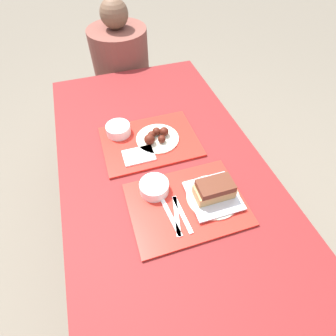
% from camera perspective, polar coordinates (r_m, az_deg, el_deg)
% --- Properties ---
extents(ground_plane, '(12.00, 12.00, 0.00)m').
position_cam_1_polar(ground_plane, '(1.78, -0.53, -15.61)').
color(ground_plane, '#706656').
extents(picnic_table, '(0.89, 1.71, 0.74)m').
position_cam_1_polar(picnic_table, '(1.22, -0.75, -2.82)').
color(picnic_table, maroon).
rests_on(picnic_table, ground_plane).
extents(picnic_bench_far, '(0.85, 0.28, 0.43)m').
position_cam_1_polar(picnic_bench_far, '(2.19, -9.33, 14.27)').
color(picnic_bench_far, maroon).
rests_on(picnic_bench_far, ground_plane).
extents(tray_near, '(0.45, 0.33, 0.01)m').
position_cam_1_polar(tray_near, '(1.04, 4.12, -7.85)').
color(tray_near, red).
rests_on(tray_near, picnic_table).
extents(tray_far, '(0.45, 0.33, 0.01)m').
position_cam_1_polar(tray_far, '(1.26, -3.93, 5.79)').
color(tray_far, red).
rests_on(tray_far, picnic_table).
extents(bowl_coleslaw_near, '(0.12, 0.12, 0.05)m').
position_cam_1_polar(bowl_coleslaw_near, '(1.04, -3.02, -4.12)').
color(bowl_coleslaw_near, white).
rests_on(bowl_coleslaw_near, tray_near).
extents(brisket_sandwich_plate, '(0.21, 0.21, 0.09)m').
position_cam_1_polar(brisket_sandwich_plate, '(1.03, 9.96, -5.25)').
color(brisket_sandwich_plate, beige).
rests_on(brisket_sandwich_plate, tray_near).
extents(plastic_fork_near, '(0.05, 0.17, 0.00)m').
position_cam_1_polar(plastic_fork_near, '(1.00, 1.89, -10.33)').
color(plastic_fork_near, white).
rests_on(plastic_fork_near, tray_near).
extents(plastic_knife_near, '(0.03, 0.17, 0.00)m').
position_cam_1_polar(plastic_knife_near, '(1.00, 3.10, -9.99)').
color(plastic_knife_near, white).
rests_on(plastic_knife_near, tray_near).
extents(plastic_spoon_near, '(0.03, 0.17, 0.00)m').
position_cam_1_polar(plastic_spoon_near, '(1.00, 0.67, -10.67)').
color(plastic_spoon_near, white).
rests_on(plastic_spoon_near, tray_near).
extents(bowl_coleslaw_far, '(0.12, 0.12, 0.05)m').
position_cam_1_polar(bowl_coleslaw_far, '(1.30, -10.78, 8.34)').
color(bowl_coleslaw_far, white).
rests_on(bowl_coleslaw_far, tray_far).
extents(wings_plate_far, '(0.20, 0.20, 0.06)m').
position_cam_1_polar(wings_plate_far, '(1.25, -2.47, 6.77)').
color(wings_plate_far, beige).
rests_on(wings_plate_far, tray_far).
extents(napkin_far, '(0.14, 0.10, 0.01)m').
position_cam_1_polar(napkin_far, '(1.19, -6.39, 2.74)').
color(napkin_far, white).
rests_on(napkin_far, tray_far).
extents(person_seated_across, '(0.39, 0.39, 0.66)m').
position_cam_1_polar(person_seated_across, '(2.02, -10.22, 21.95)').
color(person_seated_across, brown).
rests_on(person_seated_across, picnic_bench_far).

